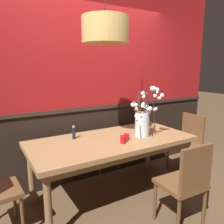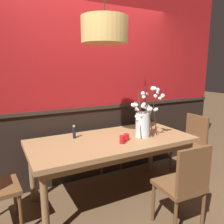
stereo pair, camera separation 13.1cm
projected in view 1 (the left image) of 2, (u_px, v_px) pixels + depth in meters
ground_plane at (112, 196)px, 2.89m from camera, size 24.00×24.00×0.00m
back_wall at (88, 80)px, 3.16m from camera, size 4.68×0.14×2.95m
dining_table at (112, 145)px, 2.75m from camera, size 2.00×0.94×0.78m
chair_head_east_end at (188, 140)px, 3.51m from camera, size 0.39×0.43×0.92m
chair_near_side_right at (186, 181)px, 2.22m from camera, size 0.43×0.42×0.92m
chair_far_side_left at (63, 143)px, 3.38m from camera, size 0.45×0.43×0.89m
chair_far_side_right at (101, 138)px, 3.67m from camera, size 0.42×0.44×0.91m
vase_with_blossoms at (143, 121)px, 2.81m from camera, size 0.37×0.42×0.65m
candle_holder_nearer_center at (123, 139)px, 2.57m from camera, size 0.07×0.07×0.09m
candle_holder_nearer_edge at (127, 137)px, 2.69m from camera, size 0.07×0.07×0.08m
condiment_bottle at (74, 133)px, 2.72m from camera, size 0.04×0.04×0.16m
pendant_lamp at (105, 30)px, 2.34m from camera, size 0.50×0.50×1.06m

